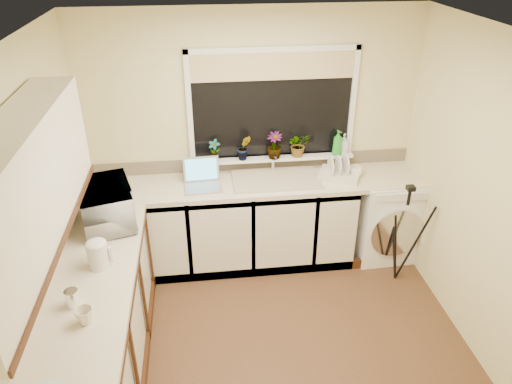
% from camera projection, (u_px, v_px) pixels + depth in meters
% --- Properties ---
extents(floor, '(3.20, 3.20, 0.00)m').
position_uv_depth(floor, '(273.00, 346.00, 3.97)').
color(floor, brown).
rests_on(floor, ground).
extents(ceiling, '(3.20, 3.20, 0.00)m').
position_uv_depth(ceiling, '(280.00, 40.00, 2.79)').
color(ceiling, white).
rests_on(ceiling, ground).
extents(wall_back, '(3.20, 0.00, 3.20)m').
position_uv_depth(wall_back, '(251.00, 138.00, 4.68)').
color(wall_back, beige).
rests_on(wall_back, ground).
extents(wall_left, '(0.00, 3.00, 3.00)m').
position_uv_depth(wall_left, '(38.00, 235.00, 3.21)').
color(wall_left, beige).
rests_on(wall_left, ground).
extents(wall_right, '(0.00, 3.00, 3.00)m').
position_uv_depth(wall_right, '(490.00, 205.00, 3.55)').
color(wall_right, beige).
rests_on(wall_right, ground).
extents(base_cabinet_back, '(2.55, 0.60, 0.86)m').
position_uv_depth(base_cabinet_back, '(222.00, 226.00, 4.77)').
color(base_cabinet_back, silver).
rests_on(base_cabinet_back, floor).
extents(base_cabinet_left, '(0.54, 2.40, 0.86)m').
position_uv_depth(base_cabinet_left, '(96.00, 351.00, 3.36)').
color(base_cabinet_left, silver).
rests_on(base_cabinet_left, floor).
extents(worktop_back, '(3.20, 0.60, 0.04)m').
position_uv_depth(worktop_back, '(255.00, 184.00, 4.59)').
color(worktop_back, beige).
rests_on(worktop_back, base_cabinet_back).
extents(worktop_left, '(0.60, 2.40, 0.04)m').
position_uv_depth(worktop_left, '(85.00, 302.00, 3.15)').
color(worktop_left, beige).
rests_on(worktop_left, base_cabinet_left).
extents(upper_cabinet, '(0.28, 1.90, 0.70)m').
position_uv_depth(upper_cabinet, '(23.00, 190.00, 2.56)').
color(upper_cabinet, silver).
rests_on(upper_cabinet, wall_left).
extents(splashback_left, '(0.02, 2.40, 0.45)m').
position_uv_depth(splashback_left, '(31.00, 275.00, 3.00)').
color(splashback_left, beige).
rests_on(splashback_left, wall_left).
extents(splashback_back, '(3.20, 0.02, 0.14)m').
position_uv_depth(splashback_back, '(251.00, 162.00, 4.79)').
color(splashback_back, beige).
rests_on(splashback_back, wall_back).
extents(window_glass, '(1.50, 0.02, 1.00)m').
position_uv_depth(window_glass, '(272.00, 105.00, 4.53)').
color(window_glass, black).
rests_on(window_glass, wall_back).
extents(window_blind, '(1.50, 0.02, 0.25)m').
position_uv_depth(window_blind, '(273.00, 66.00, 4.33)').
color(window_blind, tan).
rests_on(window_blind, wall_back).
extents(windowsill, '(1.60, 0.14, 0.03)m').
position_uv_depth(windowsill, '(272.00, 158.00, 4.73)').
color(windowsill, white).
rests_on(windowsill, wall_back).
extents(sink, '(0.82, 0.46, 0.03)m').
position_uv_depth(sink, '(276.00, 179.00, 4.59)').
color(sink, tan).
rests_on(sink, worktop_back).
extents(faucet, '(0.03, 0.03, 0.24)m').
position_uv_depth(faucet, '(273.00, 161.00, 4.70)').
color(faucet, silver).
rests_on(faucet, worktop_back).
extents(washing_machine, '(0.65, 0.63, 0.89)m').
position_uv_depth(washing_machine, '(385.00, 214.00, 4.94)').
color(washing_machine, white).
rests_on(washing_machine, floor).
extents(laptop, '(0.35, 0.33, 0.24)m').
position_uv_depth(laptop, '(202.00, 179.00, 4.49)').
color(laptop, '#97979E').
rests_on(laptop, worktop_back).
extents(kettle, '(0.15, 0.15, 0.19)m').
position_uv_depth(kettle, '(98.00, 255.00, 3.40)').
color(kettle, silver).
rests_on(kettle, worktop_left).
extents(dish_rack, '(0.46, 0.41, 0.06)m').
position_uv_depth(dish_rack, '(339.00, 175.00, 4.65)').
color(dish_rack, beige).
rests_on(dish_rack, worktop_back).
extents(tripod, '(0.61, 0.61, 1.02)m').
position_uv_depth(tripod, '(403.00, 234.00, 4.49)').
color(tripod, black).
rests_on(tripod, floor).
extents(steel_jar, '(0.09, 0.09, 0.12)m').
position_uv_depth(steel_jar, '(72.00, 298.00, 3.06)').
color(steel_jar, white).
rests_on(steel_jar, worktop_left).
extents(microwave, '(0.54, 0.67, 0.32)m').
position_uv_depth(microwave, '(106.00, 205.00, 3.88)').
color(microwave, white).
rests_on(microwave, worktop_left).
extents(plant_a, '(0.14, 0.12, 0.22)m').
position_uv_depth(plant_a, '(214.00, 151.00, 4.58)').
color(plant_a, '#999999').
rests_on(plant_a, windowsill).
extents(plant_b, '(0.15, 0.12, 0.25)m').
position_uv_depth(plant_b, '(244.00, 148.00, 4.61)').
color(plant_b, '#999999').
rests_on(plant_b, windowsill).
extents(plant_c, '(0.19, 0.19, 0.26)m').
position_uv_depth(plant_c, '(274.00, 145.00, 4.63)').
color(plant_c, '#999999').
rests_on(plant_c, windowsill).
extents(plant_d, '(0.24, 0.22, 0.24)m').
position_uv_depth(plant_d, '(299.00, 145.00, 4.68)').
color(plant_d, '#999999').
rests_on(plant_d, windowsill).
extents(soap_bottle_green, '(0.13, 0.13, 0.25)m').
position_uv_depth(soap_bottle_green, '(338.00, 143.00, 4.70)').
color(soap_bottle_green, green).
rests_on(soap_bottle_green, windowsill).
extents(soap_bottle_clear, '(0.12, 0.12, 0.20)m').
position_uv_depth(soap_bottle_clear, '(344.00, 143.00, 4.75)').
color(soap_bottle_clear, '#999999').
rests_on(soap_bottle_clear, windowsill).
extents(cup_back, '(0.17, 0.17, 0.10)m').
position_uv_depth(cup_back, '(355.00, 172.00, 4.65)').
color(cup_back, white).
rests_on(cup_back, worktop_back).
extents(cup_left, '(0.13, 0.13, 0.10)m').
position_uv_depth(cup_left, '(84.00, 316.00, 2.93)').
color(cup_left, beige).
rests_on(cup_left, worktop_left).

